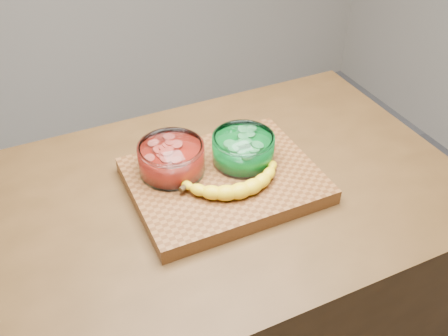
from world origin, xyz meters
name	(u,v)px	position (x,y,z in m)	size (l,w,h in m)	color
counter	(224,298)	(0.00, 0.00, 0.45)	(1.20, 0.80, 0.90)	#4E3217
cutting_board	(224,181)	(0.00, 0.00, 0.92)	(0.45, 0.35, 0.04)	brown
bowl_red	(172,159)	(-0.11, 0.07, 0.98)	(0.16, 0.16, 0.08)	white
bowl_green	(243,149)	(0.07, 0.03, 0.98)	(0.16, 0.16, 0.07)	white
banana	(235,181)	(0.00, -0.05, 0.96)	(0.28, 0.13, 0.04)	yellow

